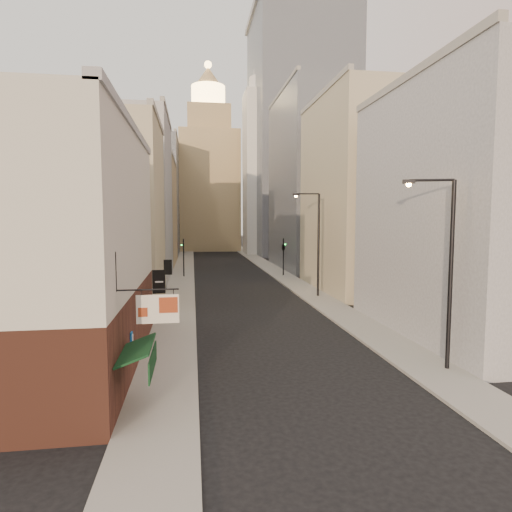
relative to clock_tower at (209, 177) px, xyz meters
The scene contains 18 objects.
ground 93.68m from the clock_tower, 89.38° to the right, with size 360.00×360.00×0.00m, color black.
sidewalk_left 41.32m from the clock_tower, 98.46° to the right, with size 3.00×140.00×0.15m, color gray.
sidewalk_right 41.64m from the clock_tower, 78.54° to the right, with size 3.00×140.00×0.15m, color gray.
near_building_left 84.40m from the clock_tower, 96.86° to the right, with size 8.30×23.04×12.30m.
left_bldg_beige 67.60m from the clock_tower, 99.46° to the right, with size 8.00×12.00×16.00m, color tan.
left_bldg_grey 51.76m from the clock_tower, 102.41° to the right, with size 8.00×16.00×20.00m, color gray.
left_bldg_tan 35.05m from the clock_tower, 108.97° to the right, with size 8.00×18.00×17.00m, color tan.
left_bldg_wingrid 17.23m from the clock_tower, 132.51° to the right, with size 8.00×20.00×24.00m, color gray.
right_bldg_grey 81.62m from the clock_tower, 80.77° to the right, with size 8.00×16.00×16.00m, color gray.
right_bldg_beige 63.81m from the clock_tower, 78.16° to the right, with size 8.00×16.00×20.00m, color tan.
right_bldg_wingrid 44.21m from the clock_tower, 72.80° to the right, with size 8.00×20.00×26.00m, color gray.
highrise 24.93m from the clock_tower, 36.38° to the right, with size 21.00×23.00×51.20m.
clock_tower is the anchor object (origin of this frame).
white_tower 17.83m from the clock_tower, 51.84° to the right, with size 8.00×8.00×41.50m.
streetlamp_near 87.42m from the clock_tower, 84.65° to the right, with size 2.41×0.93×9.49m.
streetlamp_mid 67.33m from the clock_tower, 83.50° to the right, with size 2.61×0.54×9.99m.
traffic_light_left 51.97m from the clock_tower, 96.11° to the right, with size 0.56×0.46×5.00m.
traffic_light_right 52.82m from the clock_tower, 81.37° to the right, with size 0.70×0.70×5.00m.
Camera 1 is at (-5.16, -13.35, 7.57)m, focal length 30.00 mm.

